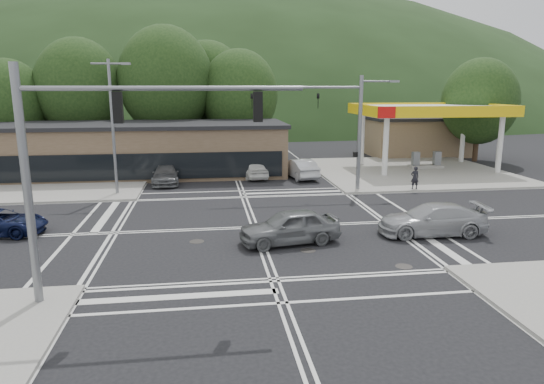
{
  "coord_description": "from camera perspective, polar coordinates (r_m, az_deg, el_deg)",
  "views": [
    {
      "loc": [
        -2.48,
        -24.4,
        7.26
      ],
      "look_at": [
        1.21,
        2.18,
        1.4
      ],
      "focal_mm": 32.0,
      "sensor_mm": 36.0,
      "label": 1
    }
  ],
  "objects": [
    {
      "name": "sidewalk_nw",
      "position": [
        41.96,
        -25.14,
        1.28
      ],
      "size": [
        16.0,
        16.0,
        0.15
      ],
      "primitive_type": "cube",
      "color": "gray",
      "rests_on": "ground"
    },
    {
      "name": "tree_n_c",
      "position": [
        48.53,
        -3.87,
        11.38
      ],
      "size": [
        7.6,
        7.6,
        10.87
      ],
      "color": "#382619",
      "rests_on": "ground"
    },
    {
      "name": "tree_n_a",
      "position": [
        49.75,
        -21.74,
        11.33
      ],
      "size": [
        8.0,
        8.0,
        11.75
      ],
      "color": "#382619",
      "rests_on": "ground"
    },
    {
      "name": "ground",
      "position": [
        25.58,
        -2.03,
        -4.18
      ],
      "size": [
        120.0,
        120.0,
        0.0
      ],
      "primitive_type": "plane",
      "color": "black",
      "rests_on": "ground"
    },
    {
      "name": "tree_ne",
      "position": [
        51.71,
        23.25,
        9.77
      ],
      "size": [
        7.2,
        7.2,
        9.99
      ],
      "color": "#382619",
      "rests_on": "ground"
    },
    {
      "name": "car_queue_a",
      "position": [
        39.18,
        3.31,
        2.79
      ],
      "size": [
        2.41,
        4.97,
        1.57
      ],
      "primitive_type": "imported",
      "rotation": [
        0.0,
        0.0,
        3.3
      ],
      "color": "#AFB1B6",
      "rests_on": "ground"
    },
    {
      "name": "commercial_row",
      "position": [
        42.09,
        -15.43,
        4.7
      ],
      "size": [
        24.0,
        8.0,
        4.0
      ],
      "primitive_type": "cube",
      "color": "brown",
      "rests_on": "ground"
    },
    {
      "name": "gas_station_canopy",
      "position": [
        44.89,
        18.03,
        8.89
      ],
      "size": [
        12.32,
        8.34,
        5.75
      ],
      "color": "silver",
      "rests_on": "ground"
    },
    {
      "name": "car_queue_b",
      "position": [
        39.14,
        -2.19,
        2.71
      ],
      "size": [
        2.28,
        4.5,
        1.47
      ],
      "primitive_type": "imported",
      "rotation": [
        0.0,
        0.0,
        3.27
      ],
      "color": "white",
      "rests_on": "ground"
    },
    {
      "name": "convenience_store",
      "position": [
        54.54,
        16.58,
        6.17
      ],
      "size": [
        10.0,
        6.0,
        3.8
      ],
      "primitive_type": "cube",
      "color": "#846B4F",
      "rests_on": "ground"
    },
    {
      "name": "signal_mast_ne",
      "position": [
        34.0,
        8.29,
        8.51
      ],
      "size": [
        11.65,
        0.3,
        8.0
      ],
      "color": "slate",
      "rests_on": "ground"
    },
    {
      "name": "car_grey_center",
      "position": [
        22.85,
        2.07,
        -4.08
      ],
      "size": [
        5.01,
        2.7,
        1.62
      ],
      "primitive_type": "imported",
      "rotation": [
        0.0,
        0.0,
        -1.4
      ],
      "color": "slate",
      "rests_on": "ground"
    },
    {
      "name": "car_northbound",
      "position": [
        37.84,
        -12.37,
        2.05
      ],
      "size": [
        2.11,
        4.89,
        1.4
      ],
      "primitive_type": "imported",
      "rotation": [
        0.0,
        0.0,
        0.03
      ],
      "color": "#555759",
      "rests_on": "ground"
    },
    {
      "name": "hill_north",
      "position": [
        114.66,
        -6.73,
        8.6
      ],
      "size": [
        252.0,
        126.0,
        140.0
      ],
      "primitive_type": "ellipsoid",
      "color": "#1F3417",
      "rests_on": "ground"
    },
    {
      "name": "tree_n_e",
      "position": [
        52.4,
        -7.55,
        12.09
      ],
      "size": [
        8.4,
        8.4,
        11.98
      ],
      "color": "#382619",
      "rests_on": "ground"
    },
    {
      "name": "tree_n_b",
      "position": [
        48.53,
        -12.37,
        12.67
      ],
      "size": [
        9.0,
        9.0,
        12.98
      ],
      "color": "#382619",
      "rests_on": "ground"
    },
    {
      "name": "signal_mast_sw",
      "position": [
        16.8,
        -21.36,
        4.15
      ],
      "size": [
        9.14,
        0.28,
        8.0
      ],
      "color": "slate",
      "rests_on": "ground"
    },
    {
      "name": "sidewalk_ne",
      "position": [
        43.7,
        15.81,
        2.39
      ],
      "size": [
        16.0,
        16.0,
        0.15
      ],
      "primitive_type": "cube",
      "color": "gray",
      "rests_on": "ground"
    },
    {
      "name": "pedestrian",
      "position": [
        35.65,
        16.45,
        1.63
      ],
      "size": [
        0.59,
        0.39,
        1.62
      ],
      "primitive_type": "imported",
      "rotation": [
        0.0,
        0.0,
        3.14
      ],
      "color": "black",
      "rests_on": "sidewalk_ne"
    },
    {
      "name": "car_silver_east",
      "position": [
        25.45,
        18.31,
        -3.08
      ],
      "size": [
        5.46,
        2.49,
        1.55
      ],
      "primitive_type": "imported",
      "rotation": [
        0.0,
        0.0,
        -1.63
      ],
      "color": "#9FA1A6",
      "rests_on": "ground"
    },
    {
      "name": "streetlight_nw",
      "position": [
        34.0,
        -18.17,
        7.99
      ],
      "size": [
        2.5,
        0.25,
        9.0
      ],
      "color": "slate",
      "rests_on": "ground"
    },
    {
      "name": "tree_n_d",
      "position": [
        50.55,
        -28.59,
        9.24
      ],
      "size": [
        6.8,
        6.8,
        9.76
      ],
      "color": "#382619",
      "rests_on": "ground"
    }
  ]
}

